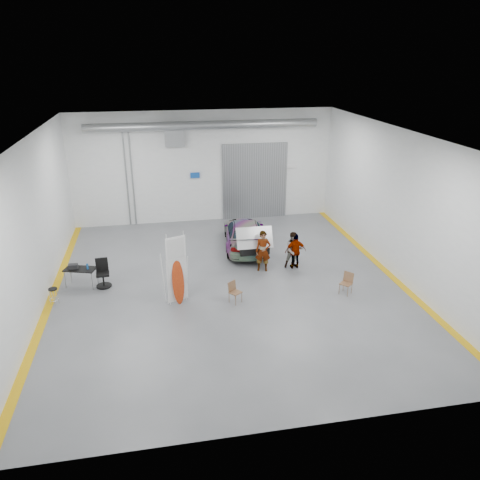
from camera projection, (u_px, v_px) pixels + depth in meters
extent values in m
plane|color=#5C5E63|center=(229.00, 284.00, 18.94)|extent=(16.00, 16.00, 0.00)
cube|color=silver|center=(34.00, 226.00, 16.62)|extent=(0.02, 16.00, 6.00)
cube|color=silver|center=(397.00, 204.00, 19.02)|extent=(0.02, 16.00, 6.00)
cube|color=silver|center=(204.00, 167.00, 25.11)|extent=(14.00, 0.02, 6.00)
cube|color=silver|center=(285.00, 327.00, 10.53)|extent=(14.00, 0.02, 6.00)
cube|color=silver|center=(227.00, 135.00, 16.70)|extent=(14.00, 16.00, 0.02)
cube|color=gray|center=(255.00, 181.00, 25.86)|extent=(3.60, 0.12, 4.20)
cube|color=gray|center=(174.00, 134.00, 24.11)|extent=(1.00, 0.50, 1.20)
cylinder|color=gray|center=(204.00, 125.00, 23.71)|extent=(11.90, 0.44, 0.44)
cube|color=#154DAB|center=(195.00, 175.00, 25.10)|extent=(0.50, 0.04, 0.30)
cube|color=white|center=(290.00, 166.00, 25.90)|extent=(0.70, 0.04, 0.25)
cylinder|color=gray|center=(132.00, 180.00, 24.58)|extent=(0.08, 0.08, 5.00)
cylinder|color=gray|center=(127.00, 180.00, 24.53)|extent=(0.08, 0.08, 5.00)
cube|color=#D7A10B|center=(51.00, 300.00, 17.77)|extent=(0.30, 16.00, 0.01)
cube|color=#D7A10B|center=(385.00, 271.00, 20.11)|extent=(0.30, 16.00, 0.01)
imported|color=silver|center=(245.00, 234.00, 22.36)|extent=(2.48, 4.89, 1.36)
imported|color=brown|center=(263.00, 251.00, 19.85)|extent=(0.74, 0.58, 1.79)
imported|color=#466C81|center=(294.00, 250.00, 20.18)|extent=(0.80, 0.62, 1.62)
imported|color=brown|center=(296.00, 251.00, 20.12)|extent=(0.92, 0.40, 1.58)
cube|color=white|center=(175.00, 280.00, 17.20)|extent=(0.76, 0.31, 1.70)
ellipsoid|color=#DB4F13|center=(176.00, 282.00, 17.15)|extent=(0.52, 0.37, 1.79)
cube|color=white|center=(174.00, 249.00, 16.71)|extent=(0.73, 0.30, 0.90)
cylinder|color=white|center=(166.00, 269.00, 16.97)|extent=(0.02, 0.02, 2.83)
cylinder|color=white|center=(184.00, 268.00, 17.08)|extent=(0.02, 0.02, 2.83)
cube|color=brown|center=(235.00, 292.00, 17.43)|extent=(0.54, 0.54, 0.04)
cube|color=brown|center=(235.00, 285.00, 17.51)|extent=(0.36, 0.30, 0.37)
cube|color=brown|center=(346.00, 284.00, 18.05)|extent=(0.57, 0.57, 0.04)
cube|color=brown|center=(345.00, 276.00, 18.13)|extent=(0.33, 0.36, 0.39)
cylinder|color=black|center=(53.00, 289.00, 17.22)|extent=(0.32, 0.32, 0.05)
torus|color=silver|center=(54.00, 299.00, 17.38)|extent=(0.34, 0.34, 0.02)
cylinder|color=gray|center=(66.00, 282.00, 18.35)|extent=(0.03, 0.03, 0.74)
cylinder|color=gray|center=(95.00, 279.00, 18.54)|extent=(0.03, 0.03, 0.74)
cylinder|color=gray|center=(68.00, 276.00, 18.82)|extent=(0.03, 0.03, 0.74)
cylinder|color=gray|center=(97.00, 274.00, 19.01)|extent=(0.03, 0.03, 0.74)
cube|color=black|center=(80.00, 269.00, 18.54)|extent=(1.35, 0.95, 0.04)
cylinder|color=#195399|center=(87.00, 266.00, 18.44)|extent=(0.08, 0.08, 0.22)
cube|color=black|center=(73.00, 266.00, 18.50)|extent=(0.36, 0.22, 0.18)
cylinder|color=black|center=(104.00, 286.00, 18.74)|extent=(0.61, 0.61, 0.04)
cylinder|color=black|center=(103.00, 280.00, 18.65)|extent=(0.07, 0.07, 0.52)
cube|color=black|center=(103.00, 274.00, 18.55)|extent=(0.54, 0.54, 0.08)
cube|color=black|center=(102.00, 264.00, 18.64)|extent=(0.48, 0.10, 0.54)
cube|color=silver|center=(254.00, 236.00, 20.19)|extent=(1.59, 0.96, 0.04)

